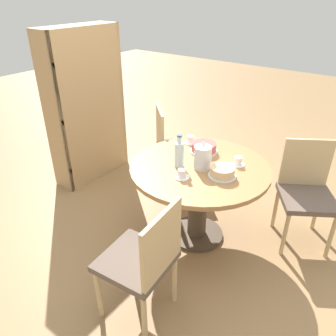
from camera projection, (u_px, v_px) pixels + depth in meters
ground_plane at (196, 235)px, 2.93m from camera, size 14.00×14.00×0.00m
dining_table at (199, 184)px, 2.67m from camera, size 1.11×1.11×0.71m
chair_a at (173, 145)px, 3.45m from camera, size 0.59×0.59×0.88m
chair_b at (144, 260)px, 2.01m from camera, size 0.46×0.46×0.88m
chair_c at (306, 191)px, 2.69m from camera, size 0.58×0.58×0.88m
bookshelf at (87, 108)px, 3.51m from camera, size 0.87×0.28×1.63m
coffee_pot at (203, 157)px, 2.51m from camera, size 0.14×0.14×0.22m
water_bottle at (179, 154)px, 2.53m from camera, size 0.07×0.07×0.27m
cake_main at (204, 148)px, 2.79m from camera, size 0.24×0.24×0.08m
cake_second at (222, 172)px, 2.43m from camera, size 0.21×0.21×0.08m
cup_a at (190, 140)px, 2.95m from camera, size 0.11×0.11×0.07m
cup_b at (238, 162)px, 2.59m from camera, size 0.11×0.11×0.07m
cup_c at (182, 174)px, 2.42m from camera, size 0.11×0.11×0.07m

